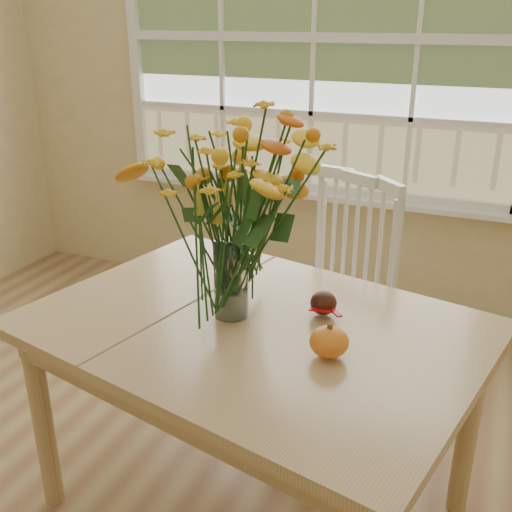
% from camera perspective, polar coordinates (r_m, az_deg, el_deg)
% --- Properties ---
extents(wall_back, '(4.00, 0.02, 2.70)m').
position_cam_1_polar(wall_back, '(3.47, 5.60, 16.74)').
color(wall_back, beige).
rests_on(wall_back, floor).
extents(window, '(2.42, 0.12, 1.74)m').
position_cam_1_polar(window, '(3.42, 5.52, 19.72)').
color(window, silver).
rests_on(window, wall_back).
extents(dining_table, '(1.59, 1.28, 0.75)m').
position_cam_1_polar(dining_table, '(1.97, -0.23, -8.62)').
color(dining_table, tan).
rests_on(dining_table, floor).
extents(windsor_chair, '(0.63, 0.62, 1.03)m').
position_cam_1_polar(windsor_chair, '(2.61, 7.71, -2.82)').
color(windsor_chair, white).
rests_on(windsor_chair, floor).
extents(flower_vase, '(0.53, 0.53, 0.63)m').
position_cam_1_polar(flower_vase, '(1.83, -2.51, 4.90)').
color(flower_vase, white).
rests_on(flower_vase, dining_table).
extents(pumpkin, '(0.11, 0.11, 0.09)m').
position_cam_1_polar(pumpkin, '(1.74, 6.98, -8.25)').
color(pumpkin, orange).
rests_on(pumpkin, dining_table).
extents(turkey_figurine, '(0.11, 0.09, 0.12)m').
position_cam_1_polar(turkey_figurine, '(2.08, -2.17, -2.49)').
color(turkey_figurine, '#CCB78C').
rests_on(turkey_figurine, dining_table).
extents(dark_gourd, '(0.13, 0.10, 0.08)m').
position_cam_1_polar(dark_gourd, '(1.97, 6.44, -4.57)').
color(dark_gourd, '#38160F').
rests_on(dark_gourd, dining_table).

